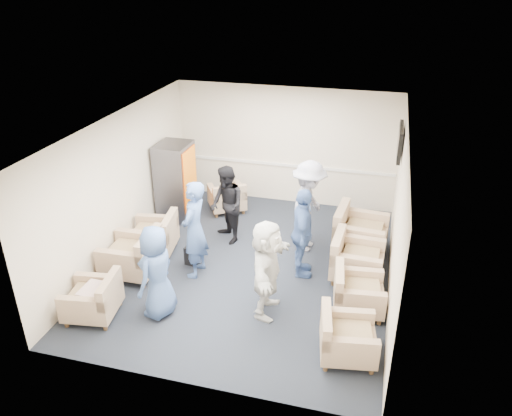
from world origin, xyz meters
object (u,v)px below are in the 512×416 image
(armchair_right_near, at_px, (344,339))
(vending_machine, at_px, (176,181))
(armchair_left_mid, at_px, (135,257))
(armchair_right_midnear, at_px, (355,293))
(armchair_left_near, at_px, (95,300))
(person_mid_right, at_px, (302,233))
(person_front_left, at_px, (157,272))
(armchair_corner, at_px, (227,199))
(person_back_right, at_px, (308,207))
(person_front_right, at_px, (267,269))
(armchair_left_far, at_px, (156,237))
(armchair_right_far, at_px, (357,234))
(armchair_right_midfar, at_px, (354,260))
(person_back_left, at_px, (227,205))
(person_mid_left, at_px, (194,230))

(armchair_right_near, relative_size, vending_machine, 0.53)
(armchair_left_mid, relative_size, armchair_right_midnear, 1.07)
(armchair_left_near, xyz_separation_m, armchair_right_midnear, (3.94, 1.22, 0.01))
(armchair_right_midnear, xyz_separation_m, person_mid_right, (-1.03, 0.81, 0.52))
(armchair_right_near, distance_m, person_front_left, 2.99)
(armchair_left_mid, bearing_deg, armchair_right_near, 71.46)
(armchair_right_near, relative_size, armchair_corner, 0.85)
(armchair_left_mid, bearing_deg, armchair_corner, 162.66)
(person_back_right, bearing_deg, armchair_left_near, 143.42)
(person_mid_right, distance_m, person_front_right, 1.26)
(armchair_left_near, xyz_separation_m, person_mid_right, (2.91, 2.03, 0.52))
(person_mid_right, bearing_deg, armchair_left_mid, 93.95)
(armchair_left_far, bearing_deg, person_back_right, 99.29)
(armchair_left_near, bearing_deg, armchair_left_far, 169.73)
(armchair_left_near, bearing_deg, armchair_right_near, 83.08)
(armchair_right_far, height_order, person_front_right, person_front_right)
(person_front_left, relative_size, person_front_right, 0.95)
(person_back_right, bearing_deg, armchair_right_midfar, -122.10)
(armchair_corner, relative_size, person_back_left, 0.66)
(armchair_right_far, bearing_deg, person_back_left, 100.56)
(person_front_left, distance_m, person_mid_left, 1.24)
(armchair_corner, bearing_deg, person_front_right, 86.41)
(armchair_left_near, height_order, person_back_right, person_back_right)
(armchair_right_far, distance_m, person_mid_left, 3.17)
(armchair_left_near, relative_size, person_mid_left, 0.49)
(person_front_right, bearing_deg, armchair_left_near, 106.81)
(armchair_right_midnear, height_order, person_back_right, person_back_right)
(person_back_right, bearing_deg, armchair_left_mid, 128.63)
(armchair_left_far, height_order, armchair_corner, armchair_left_far)
(armchair_right_midnear, height_order, armchair_right_far, armchair_right_far)
(armchair_left_near, relative_size, armchair_right_far, 0.85)
(armchair_corner, relative_size, person_front_left, 0.67)
(armchair_corner, relative_size, vending_machine, 0.62)
(person_back_left, distance_m, person_back_right, 1.60)
(armchair_right_midnear, xyz_separation_m, armchair_right_far, (-0.13, 1.89, 0.06))
(person_front_left, bearing_deg, person_mid_left, -176.74)
(armchair_left_mid, xyz_separation_m, armchair_corner, (0.80, 2.89, -0.06))
(armchair_right_midfar, distance_m, person_front_left, 3.45)
(armchair_right_midnear, xyz_separation_m, vending_machine, (-4.07, 2.38, 0.53))
(person_mid_left, height_order, person_front_right, person_mid_left)
(armchair_left_far, height_order, person_mid_left, person_mid_left)
(armchair_left_mid, xyz_separation_m, person_mid_left, (1.05, 0.31, 0.53))
(armchair_right_midfar, bearing_deg, person_mid_right, 100.91)
(armchair_left_far, height_order, armchair_right_far, armchair_right_far)
(armchair_left_mid, height_order, person_front_right, person_front_right)
(armchair_left_near, distance_m, armchair_right_midfar, 4.40)
(armchair_right_midnear, bearing_deg, person_back_left, 52.01)
(vending_machine, xyz_separation_m, person_mid_left, (1.22, -2.03, 0.05))
(armchair_right_near, relative_size, armchair_right_midnear, 1.02)
(person_front_right, bearing_deg, armchair_left_far, 62.80)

